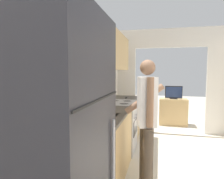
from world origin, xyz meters
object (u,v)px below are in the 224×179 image
television (174,93)px  tv_cabinet (173,112)px  person (147,121)px  knife (127,98)px  refrigerator (47,160)px  range_oven (119,125)px

television → tv_cabinet: bearing=90.0°
person → knife: person is taller
knife → refrigerator: bearing=-87.9°
refrigerator → knife: refrigerator is taller
person → tv_cabinet: (0.53, 3.28, -0.51)m
person → knife: bearing=-0.5°
refrigerator → television: size_ratio=4.04×
refrigerator → tv_cabinet: (1.08, 4.63, -0.56)m
tv_cabinet → knife: 1.89m
tv_cabinet → knife: knife is taller
knife → range_oven: bearing=-92.2°
refrigerator → person: bearing=68.0°
range_oven → tv_cabinet: bearing=61.6°
range_oven → knife: range_oven is taller
range_oven → tv_cabinet: range_oven is taller
tv_cabinet → knife: (-1.08, -1.46, 0.55)m
range_oven → television: 2.36m
range_oven → tv_cabinet: 2.36m
person → television: size_ratio=3.57×
range_oven → knife: bearing=85.8°
range_oven → tv_cabinet: size_ratio=1.39×
range_oven → television: size_ratio=2.30×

